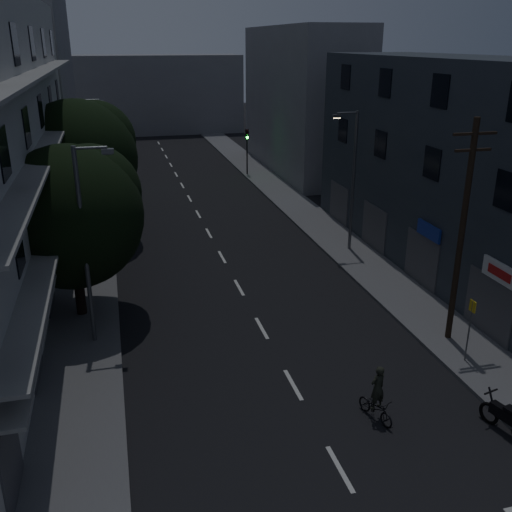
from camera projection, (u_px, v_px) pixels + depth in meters
name	position (u px, v px, depth m)	size (l,w,h in m)	color
ground	(208.00, 231.00, 37.52)	(160.00, 160.00, 0.00)	black
sidewalk_left	(90.00, 239.00, 35.77)	(3.00, 90.00, 0.15)	#565659
sidewalk_right	(315.00, 222.00, 39.22)	(3.00, 90.00, 0.15)	#565659
lane_markings	(194.00, 206.00, 43.18)	(0.15, 60.50, 0.01)	beige
building_right	(479.00, 174.00, 28.36)	(6.19, 28.00, 11.00)	#282F37
building_far_left	(35.00, 84.00, 52.78)	(6.00, 20.00, 16.00)	slate
building_far_right	(301.00, 100.00, 53.39)	(6.00, 20.00, 13.00)	slate
building_far_end	(150.00, 94.00, 76.54)	(24.00, 8.00, 10.00)	slate
tree_near	(72.00, 211.00, 24.27)	(6.20, 6.20, 7.64)	black
tree_mid	(79.00, 154.00, 33.42)	(6.94, 6.94, 8.54)	black
tree_far	(88.00, 152.00, 42.13)	(5.03, 5.03, 6.23)	black
traffic_signal_far_right	(247.00, 142.00, 51.80)	(0.28, 0.37, 4.10)	black
traffic_signal_far_left	(102.00, 149.00, 48.46)	(0.28, 0.37, 4.10)	black
street_lamp_left_near	(87.00, 238.00, 22.02)	(1.51, 0.25, 8.00)	slate
street_lamp_right	(352.00, 175.00, 32.38)	(1.51, 0.25, 8.00)	#53555A
street_lamp_left_far	(88.00, 152.00, 38.95)	(1.51, 0.25, 8.00)	#5B5F63
utility_pole	(462.00, 229.00, 22.13)	(1.80, 0.24, 9.00)	black
bus_stop_sign	(471.00, 320.00, 21.46)	(0.06, 0.35, 2.52)	#595B60
motorcycle	(506.00, 419.00, 18.03)	(0.76, 2.01, 1.31)	black
cyclist	(376.00, 401.00, 18.65)	(0.99, 1.66, 1.99)	black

